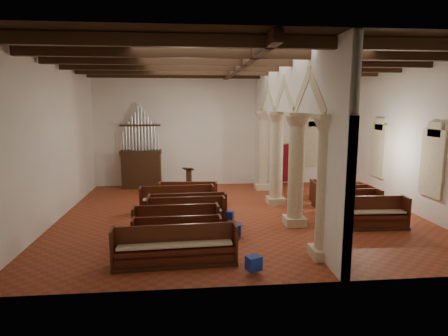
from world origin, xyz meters
The scene contains 32 objects.
floor centered at (0.00, 0.00, 0.00)m, with size 14.00×14.00×0.00m, color maroon.
ceiling centered at (0.00, 0.00, 6.00)m, with size 14.00×14.00×0.00m, color black.
wall_back centered at (0.00, 6.00, 3.00)m, with size 14.00×0.02×6.00m, color white.
wall_front centered at (0.00, -6.00, 3.00)m, with size 14.00×0.02×6.00m, color white.
wall_left centered at (-7.00, 0.00, 3.00)m, with size 0.02×12.00×6.00m, color white.
wall_right centered at (7.00, 0.00, 3.00)m, with size 0.02×12.00×6.00m, color white.
ceiling_beams centered at (0.00, 0.00, 5.82)m, with size 13.80×11.80×0.30m, color #311D0F, non-canonical shape.
arcade centered at (1.80, 0.00, 3.56)m, with size 0.90×11.90×6.00m.
window_right_a centered at (6.98, -1.50, 2.20)m, with size 0.03×1.00×2.20m, color #347658.
window_right_b centered at (6.98, 2.50, 2.20)m, with size 0.03×1.00×2.20m, color #347658.
window_back centered at (5.00, 5.98, 2.20)m, with size 1.00×0.03×2.20m, color #347658.
pipe_organ centered at (-4.50, 5.50, 1.37)m, with size 2.10×0.85×4.40m.
lectern centered at (-2.01, 4.34, 0.53)m, with size 0.61×0.65×1.27m.
dossal_curtain centered at (3.50, 5.92, 1.17)m, with size 1.80×0.07×2.17m.
processional_banner centered at (6.02, 4.97, 0.76)m, with size 0.45×0.58×2.09m.
hymnal_box_a centered at (-0.38, -5.34, 0.28)m, with size 0.37×0.30×0.37m, color #152196.
hymnal_box_b centered at (-0.50, -2.63, 0.28)m, with size 0.35×0.29×0.35m, color #161A9B.
hymnal_box_c centered at (-0.53, -0.91, 0.26)m, with size 0.31×0.25×0.31m, color navy.
tube_heater_a centered at (-2.35, -4.69, 0.16)m, with size 0.09×0.09×0.92m, color silver.
tube_heater_b centered at (-1.47, -3.90, 0.16)m, with size 0.10×0.10×1.01m, color white.
nave_pew_0 centered at (-2.41, -4.60, 0.36)m, with size 3.39×0.89×1.08m.
nave_pew_1 centered at (-2.39, -3.53, 0.33)m, with size 2.67×0.72×1.00m.
nave_pew_2 centered at (-2.44, -2.55, 0.36)m, with size 2.79×0.81×1.10m.
nave_pew_3 centered at (-2.14, -1.25, 0.34)m, with size 2.83×0.76×1.04m.
nave_pew_4 centered at (-2.07, -0.61, 0.34)m, with size 2.95×0.83×1.03m.
nave_pew_5 centered at (-2.50, 0.61, 0.35)m, with size 3.04×0.91×1.07m.
nave_pew_6 centered at (-2.05, 1.74, 0.33)m, with size 2.59×0.83×1.00m.
aisle_pew_0 centered at (4.57, -2.12, 0.38)m, with size 2.22×0.85×1.12m.
aisle_pew_1 centered at (4.28, -0.90, 0.37)m, with size 2.18×0.87×1.11m.
aisle_pew_2 centered at (4.30, -0.18, 0.38)m, with size 2.04×0.78×1.13m.
aisle_pew_3 centered at (4.38, 0.78, 0.35)m, with size 2.16×0.78×1.03m.
aisle_pew_4 centered at (4.49, 1.88, 0.32)m, with size 1.89×0.65×0.96m.
Camera 1 is at (-2.01, -14.34, 4.28)m, focal length 30.00 mm.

